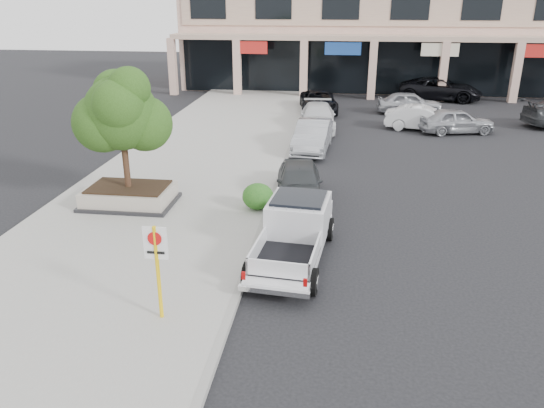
% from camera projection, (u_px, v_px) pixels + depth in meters
% --- Properties ---
extents(ground, '(120.00, 120.00, 0.00)m').
position_uv_depth(ground, '(303.00, 272.00, 14.66)').
color(ground, black).
rests_on(ground, ground).
extents(sidewalk, '(8.00, 52.00, 0.15)m').
position_uv_depth(sidewalk, '(175.00, 188.00, 20.83)').
color(sidewalk, gray).
rests_on(sidewalk, ground).
extents(curb, '(0.20, 52.00, 0.15)m').
position_uv_depth(curb, '(274.00, 193.00, 20.35)').
color(curb, gray).
rests_on(curb, ground).
extents(strip_mall, '(40.55, 12.43, 9.50)m').
position_uv_depth(strip_mall, '(433.00, 27.00, 43.28)').
color(strip_mall, tan).
rests_on(strip_mall, ground).
extents(planter, '(3.20, 2.20, 0.68)m').
position_uv_depth(planter, '(129.00, 195.00, 18.94)').
color(planter, black).
rests_on(planter, sidewalk).
extents(planter_tree, '(2.90, 2.55, 4.00)m').
position_uv_depth(planter_tree, '(126.00, 113.00, 17.99)').
color(planter_tree, '#311D13').
rests_on(planter_tree, planter).
extents(no_parking_sign, '(0.55, 0.09, 2.30)m').
position_uv_depth(no_parking_sign, '(157.00, 260.00, 11.81)').
color(no_parking_sign, yellow).
rests_on(no_parking_sign, sidewalk).
extents(hedge, '(1.10, 0.99, 0.93)m').
position_uv_depth(hedge, '(258.00, 196.00, 18.43)').
color(hedge, '#164D16').
rests_on(hedge, sidewalk).
extents(pickup_truck, '(2.39, 5.32, 1.63)m').
position_uv_depth(pickup_truck, '(293.00, 235.00, 15.00)').
color(pickup_truck, silver).
rests_on(pickup_truck, ground).
extents(curb_car_a, '(2.08, 4.28, 1.41)m').
position_uv_depth(curb_car_a, '(299.00, 182.00, 19.61)').
color(curb_car_a, '#333638').
rests_on(curb_car_a, ground).
extents(curb_car_b, '(1.88, 4.58, 1.47)m').
position_uv_depth(curb_car_b, '(313.00, 136.00, 25.91)').
color(curb_car_b, '#9FA1A7').
rests_on(curb_car_b, ground).
extents(curb_car_c, '(2.23, 4.93, 1.40)m').
position_uv_depth(curb_car_c, '(318.00, 117.00, 30.18)').
color(curb_car_c, silver).
rests_on(curb_car_c, ground).
extents(curb_car_d, '(2.84, 5.14, 1.36)m').
position_uv_depth(curb_car_d, '(318.00, 102.00, 34.66)').
color(curb_car_d, black).
rests_on(curb_car_d, ground).
extents(lot_car_a, '(4.36, 2.56, 1.39)m').
position_uv_depth(lot_car_a, '(456.00, 121.00, 29.27)').
color(lot_car_a, '#95979C').
rests_on(lot_car_a, ground).
extents(lot_car_b, '(4.33, 2.11, 1.37)m').
position_uv_depth(lot_car_b, '(422.00, 118.00, 29.98)').
color(lot_car_b, silver).
rests_on(lot_car_b, ground).
extents(lot_car_d, '(6.26, 3.83, 1.62)m').
position_uv_depth(lot_car_d, '(440.00, 89.00, 38.61)').
color(lot_car_d, black).
rests_on(lot_car_d, ground).
extents(lot_car_e, '(4.22, 1.85, 1.42)m').
position_uv_depth(lot_car_e, '(410.00, 103.00, 34.14)').
color(lot_car_e, '#A1A3A9').
rests_on(lot_car_e, ground).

